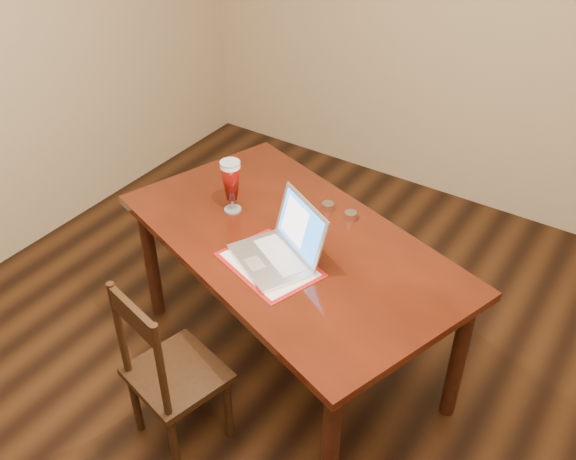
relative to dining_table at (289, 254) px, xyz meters
The scene contains 4 objects.
ground 0.92m from the dining_table, 60.61° to the right, with size 5.00×5.00×0.00m, color black.
room_shell 1.23m from the dining_table, 60.61° to the right, with size 4.51×5.01×2.71m.
dining_table is the anchor object (origin of this frame).
dining_chair 0.76m from the dining_table, 102.49° to the right, with size 0.46×0.45×0.91m.
Camera 1 is at (1.00, -1.43, 2.56)m, focal length 40.00 mm.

